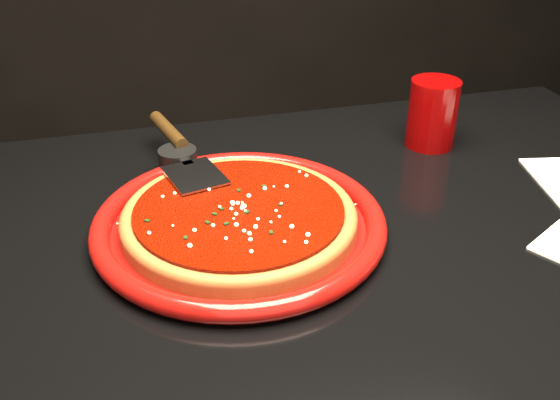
{
  "coord_description": "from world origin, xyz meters",
  "views": [
    {
      "loc": [
        -0.21,
        -0.6,
        1.18
      ],
      "look_at": [
        -0.02,
        0.07,
        0.77
      ],
      "focal_mm": 40.0,
      "sensor_mm": 36.0,
      "label": 1
    }
  ],
  "objects_px": {
    "pizza_server": "(182,149)",
    "plate": "(239,223)",
    "ramekin": "(178,163)",
    "cup": "(432,113)"
  },
  "relations": [
    {
      "from": "pizza_server",
      "to": "cup",
      "type": "distance_m",
      "value": 0.39
    },
    {
      "from": "plate",
      "to": "ramekin",
      "type": "height_order",
      "value": "ramekin"
    },
    {
      "from": "ramekin",
      "to": "pizza_server",
      "type": "bearing_deg",
      "value": -28.29
    },
    {
      "from": "plate",
      "to": "ramekin",
      "type": "xyz_separation_m",
      "value": [
        -0.05,
        0.17,
        0.01
      ]
    },
    {
      "from": "pizza_server",
      "to": "cup",
      "type": "bearing_deg",
      "value": -12.22
    },
    {
      "from": "plate",
      "to": "cup",
      "type": "relative_size",
      "value": 3.42
    },
    {
      "from": "pizza_server",
      "to": "plate",
      "type": "bearing_deg",
      "value": -86.99
    },
    {
      "from": "cup",
      "to": "ramekin",
      "type": "height_order",
      "value": "cup"
    },
    {
      "from": "ramekin",
      "to": "plate",
      "type": "bearing_deg",
      "value": -72.2
    },
    {
      "from": "pizza_server",
      "to": "ramekin",
      "type": "distance_m",
      "value": 0.02
    }
  ]
}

